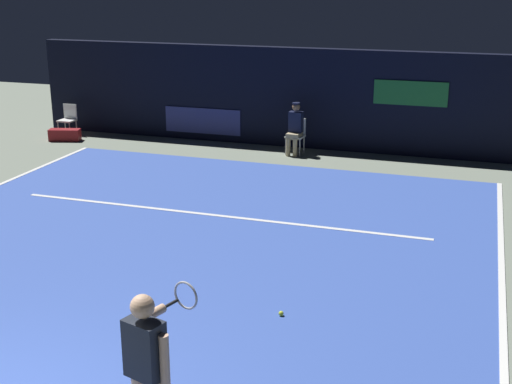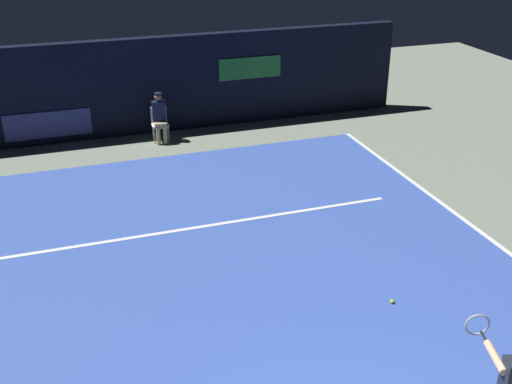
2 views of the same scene
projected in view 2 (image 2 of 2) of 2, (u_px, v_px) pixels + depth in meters
The scene contains 7 objects.
ground_plane at pixel (229, 284), 10.68m from camera, with size 30.35×30.35×0.00m, color gray.
court_surface at pixel (229, 284), 10.67m from camera, with size 10.48×12.03×0.01m, color #3856B2.
line_sideline_left at pixel (485, 235), 12.17m from camera, with size 0.10×12.03×0.01m, color white.
line_service at pixel (199, 227), 12.47m from camera, with size 8.17×0.10×0.01m, color white.
back_wall at pixel (144, 86), 16.96m from camera, with size 14.81×0.33×2.60m.
line_judge_on_chair at pixel (160, 117), 16.56m from camera, with size 0.47×0.55×1.32m.
tennis_ball at pixel (392, 301), 10.15m from camera, with size 0.07×0.07×0.07m, color #CCE033.
Camera 2 is at (-2.43, -3.63, 6.00)m, focal length 44.13 mm.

